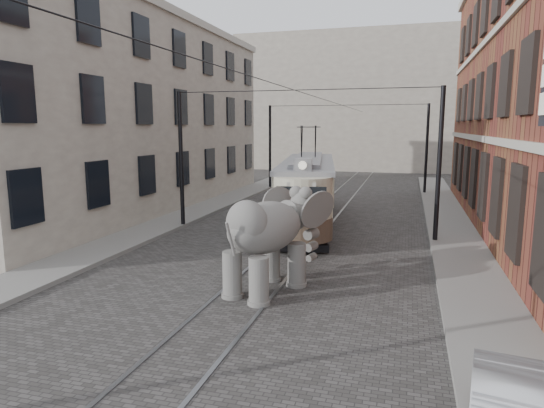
% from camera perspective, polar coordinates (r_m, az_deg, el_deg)
% --- Properties ---
extents(ground, '(120.00, 120.00, 0.00)m').
position_cam_1_polar(ground, '(14.32, -1.25, -8.97)').
color(ground, '#43403E').
extents(tram_rails, '(1.54, 80.00, 0.02)m').
position_cam_1_polar(tram_rails, '(14.32, -1.25, -8.92)').
color(tram_rails, slate).
rests_on(tram_rails, ground).
extents(sidewalk_right, '(2.00, 60.00, 0.15)m').
position_cam_1_polar(sidewalk_right, '(13.85, 23.60, -10.10)').
color(sidewalk_right, slate).
rests_on(sidewalk_right, ground).
extents(sidewalk_left, '(2.00, 60.00, 0.15)m').
position_cam_1_polar(sidewalk_left, '(17.31, -22.38, -6.19)').
color(sidewalk_left, slate).
rests_on(sidewalk_left, ground).
extents(stucco_building, '(7.00, 24.00, 10.00)m').
position_cam_1_polar(stucco_building, '(27.48, -17.42, 9.95)').
color(stucco_building, gray).
rests_on(stucco_building, ground).
extents(distant_block, '(28.00, 10.00, 14.00)m').
position_cam_1_polar(distant_block, '(53.19, 11.95, 11.81)').
color(distant_block, gray).
rests_on(distant_block, ground).
extents(catenary, '(11.00, 30.20, 6.00)m').
position_cam_1_polar(catenary, '(18.54, 2.75, 4.68)').
color(catenary, black).
rests_on(catenary, ground).
extents(tram, '(4.23, 11.63, 4.52)m').
position_cam_1_polar(tram, '(22.08, 4.38, 3.48)').
color(tram, '#C0B99C').
rests_on(tram, ground).
extents(elephant, '(3.89, 5.11, 2.78)m').
position_cam_1_polar(elephant, '(12.87, -0.79, -4.64)').
color(elephant, slate).
rests_on(elephant, ground).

